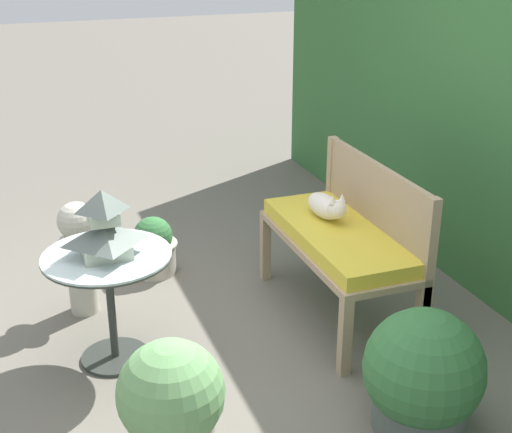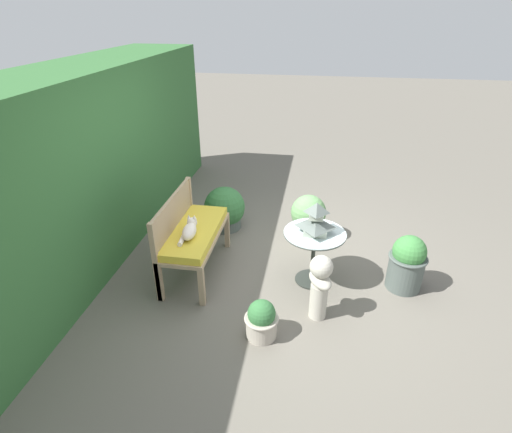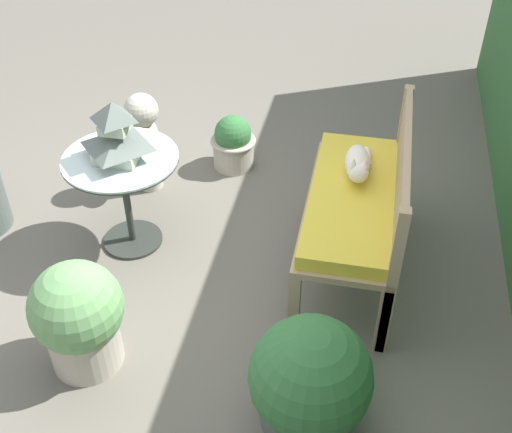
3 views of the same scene
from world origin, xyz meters
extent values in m
plane|color=#666056|center=(0.00, 0.00, 0.00)|extent=(30.00, 30.00, 0.00)
cube|color=tan|center=(-0.83, 0.74, 0.22)|extent=(0.06, 0.06, 0.45)
cube|color=tan|center=(0.35, 0.74, 0.22)|extent=(0.06, 0.06, 0.45)
cube|color=tan|center=(-0.83, 1.21, 0.22)|extent=(0.06, 0.06, 0.45)
cube|color=tan|center=(0.35, 1.21, 0.22)|extent=(0.06, 0.06, 0.45)
cube|color=tan|center=(-0.24, 0.98, 0.47)|extent=(1.23, 0.52, 0.04)
cube|color=gold|center=(-0.24, 0.98, 0.53)|extent=(1.19, 0.48, 0.09)
cube|color=tan|center=(-0.83, 1.22, 0.47)|extent=(0.06, 0.06, 0.95)
cube|color=tan|center=(0.35, 1.22, 0.47)|extent=(0.06, 0.06, 0.95)
cube|color=tan|center=(-0.24, 1.22, 0.76)|extent=(1.19, 0.04, 0.39)
ellipsoid|color=silver|center=(-0.43, 0.97, 0.65)|extent=(0.32, 0.17, 0.14)
sphere|color=silver|center=(-0.28, 0.99, 0.68)|extent=(0.12, 0.12, 0.12)
cone|color=silver|center=(-0.29, 1.02, 0.75)|extent=(0.04, 0.04, 0.05)
cone|color=silver|center=(-0.28, 0.95, 0.75)|extent=(0.04, 0.04, 0.05)
cylinder|color=silver|center=(-0.56, 1.02, 0.60)|extent=(0.17, 0.06, 0.05)
cylinder|color=#2D332D|center=(-0.22, -0.38, 0.01)|extent=(0.37, 0.37, 0.02)
cylinder|color=#2D332D|center=(-0.22, -0.38, 0.31)|extent=(0.04, 0.04, 0.63)
cylinder|color=silver|center=(-0.22, -0.38, 0.63)|extent=(0.68, 0.68, 0.01)
torus|color=#2D332D|center=(-0.22, -0.38, 0.62)|extent=(0.68, 0.68, 0.02)
cube|color=#B2BCA8|center=(-0.22, -0.38, 0.68)|extent=(0.25, 0.25, 0.08)
pyramid|color=#56605B|center=(-0.22, -0.38, 0.77)|extent=(0.33, 0.33, 0.10)
cube|color=#B2BCA8|center=(-0.22, -0.38, 0.85)|extent=(0.15, 0.15, 0.07)
pyramid|color=#56605B|center=(-0.22, -0.38, 0.94)|extent=(0.21, 0.21, 0.11)
cylinder|color=#B7B2A3|center=(-0.81, -0.46, 0.20)|extent=(0.18, 0.18, 0.39)
ellipsoid|color=#B7B2A3|center=(-0.81, -0.46, 0.46)|extent=(0.37, 0.31, 0.13)
sphere|color=#B7B2A3|center=(-0.81, -0.46, 0.61)|extent=(0.23, 0.23, 0.23)
cylinder|color=#ADA393|center=(-1.18, 0.06, 0.11)|extent=(0.30, 0.30, 0.23)
torus|color=#ADA393|center=(-1.18, 0.06, 0.21)|extent=(0.33, 0.33, 0.03)
sphere|color=#336B38|center=(-1.18, 0.06, 0.27)|extent=(0.27, 0.27, 0.27)
cylinder|color=#4C5651|center=(0.85, 0.89, 0.11)|extent=(0.45, 0.45, 0.22)
torus|color=#4C5651|center=(0.85, 0.89, 0.21)|extent=(0.49, 0.49, 0.03)
sphere|color=#336B38|center=(0.85, 0.89, 0.32)|extent=(0.57, 0.57, 0.57)
cylinder|color=#ADA393|center=(0.73, -0.28, 0.16)|extent=(0.37, 0.37, 0.31)
torus|color=#ADA393|center=(0.73, -0.28, 0.30)|extent=(0.40, 0.40, 0.03)
sphere|color=#66995B|center=(0.73, -0.28, 0.40)|extent=(0.47, 0.47, 0.47)
camera|label=1|loc=(3.20, -0.81, 2.25)|focal=50.00mm
camera|label=2|loc=(-4.02, -0.36, 2.83)|focal=28.00mm
camera|label=3|loc=(2.66, 1.01, 2.72)|focal=45.00mm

